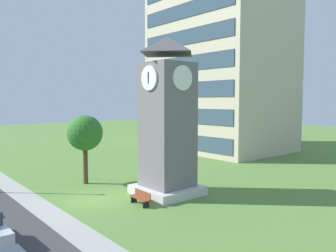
# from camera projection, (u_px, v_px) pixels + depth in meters

# --- Properties ---
(ground_plane) EXTENTS (160.00, 160.00, 0.00)m
(ground_plane) POSITION_uv_depth(u_px,v_px,m) (93.00, 199.00, 22.88)
(ground_plane) COLOR #567F38
(kerb_strip) EXTENTS (120.00, 1.60, 0.01)m
(kerb_strip) POSITION_uv_depth(u_px,v_px,m) (43.00, 209.00, 20.75)
(kerb_strip) COLOR #9E9E99
(kerb_strip) RESTS_ON ground
(office_building) EXTENTS (16.71, 13.11, 28.80)m
(office_building) POSITION_uv_depth(u_px,v_px,m) (221.00, 43.00, 45.48)
(office_building) COLOR beige
(office_building) RESTS_ON ground
(clock_tower) EXTENTS (4.09, 4.09, 11.04)m
(clock_tower) POSITION_uv_depth(u_px,v_px,m) (167.00, 125.00, 23.76)
(clock_tower) COLOR slate
(clock_tower) RESTS_ON ground
(park_bench) EXTENTS (1.82, 0.58, 0.88)m
(park_bench) POSITION_uv_depth(u_px,v_px,m) (141.00, 198.00, 21.57)
(park_bench) COLOR brown
(park_bench) RESTS_ON ground
(tree_near_tower) EXTENTS (2.83, 2.83, 5.50)m
(tree_near_tower) POSITION_uv_depth(u_px,v_px,m) (85.00, 133.00, 26.87)
(tree_near_tower) COLOR #513823
(tree_near_tower) RESTS_ON ground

